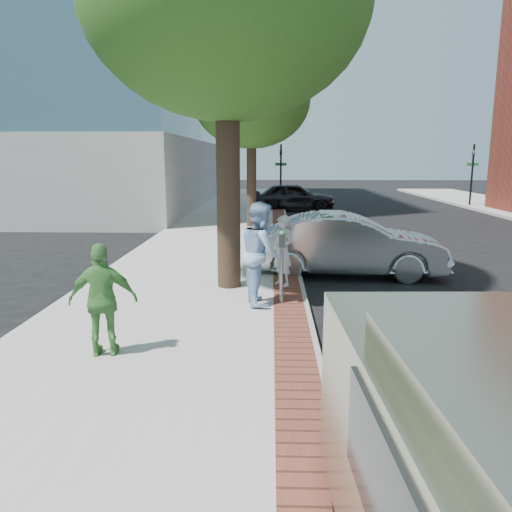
{
  "coord_description": "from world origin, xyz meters",
  "views": [
    {
      "loc": [
        0.35,
        -9.02,
        3.0
      ],
      "look_at": [
        0.06,
        0.09,
        1.2
      ],
      "focal_mm": 35.0,
      "sensor_mm": 36.0,
      "label": 1
    }
  ],
  "objects_px": {
    "person_officer": "(261,253)",
    "person_green": "(103,300)",
    "person_gray": "(283,251)",
    "bg_car": "(293,197)",
    "sedan_silver": "(348,245)",
    "parking_meter": "(282,251)"
  },
  "relations": [
    {
      "from": "person_officer",
      "to": "person_green",
      "type": "distance_m",
      "value": 3.52
    },
    {
      "from": "person_gray",
      "to": "bg_car",
      "type": "height_order",
      "value": "person_gray"
    },
    {
      "from": "person_green",
      "to": "bg_car",
      "type": "distance_m",
      "value": 22.21
    },
    {
      "from": "sedan_silver",
      "to": "person_gray",
      "type": "bearing_deg",
      "value": 138.45
    },
    {
      "from": "parking_meter",
      "to": "person_officer",
      "type": "relative_size",
      "value": 0.73
    },
    {
      "from": "person_gray",
      "to": "sedan_silver",
      "type": "relative_size",
      "value": 0.33
    },
    {
      "from": "parking_meter",
      "to": "bg_car",
      "type": "height_order",
      "value": "parking_meter"
    },
    {
      "from": "person_gray",
      "to": "sedan_silver",
      "type": "height_order",
      "value": "person_gray"
    },
    {
      "from": "person_officer",
      "to": "sedan_silver",
      "type": "xyz_separation_m",
      "value": [
        2.16,
        3.07,
        -0.36
      ]
    },
    {
      "from": "person_green",
      "to": "bg_car",
      "type": "bearing_deg",
      "value": -107.51
    },
    {
      "from": "parking_meter",
      "to": "sedan_silver",
      "type": "height_order",
      "value": "parking_meter"
    },
    {
      "from": "person_officer",
      "to": "person_green",
      "type": "height_order",
      "value": "person_officer"
    },
    {
      "from": "sedan_silver",
      "to": "bg_car",
      "type": "xyz_separation_m",
      "value": [
        -0.7,
        16.11,
        -0.0
      ]
    },
    {
      "from": "parking_meter",
      "to": "bg_car",
      "type": "xyz_separation_m",
      "value": [
        1.05,
        19.17,
        -0.41
      ]
    },
    {
      "from": "person_officer",
      "to": "parking_meter",
      "type": "bearing_deg",
      "value": -99.16
    },
    {
      "from": "sedan_silver",
      "to": "bg_car",
      "type": "bearing_deg",
      "value": 6.43
    },
    {
      "from": "parking_meter",
      "to": "bg_car",
      "type": "bearing_deg",
      "value": 86.88
    },
    {
      "from": "person_gray",
      "to": "person_officer",
      "type": "relative_size",
      "value": 0.79
    },
    {
      "from": "person_gray",
      "to": "parking_meter",
      "type": "bearing_deg",
      "value": -41.34
    },
    {
      "from": "bg_car",
      "to": "person_gray",
      "type": "bearing_deg",
      "value": 175.25
    },
    {
      "from": "bg_car",
      "to": "person_green",
      "type": "bearing_deg",
      "value": 168.92
    },
    {
      "from": "person_gray",
      "to": "person_green",
      "type": "height_order",
      "value": "person_green"
    }
  ]
}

